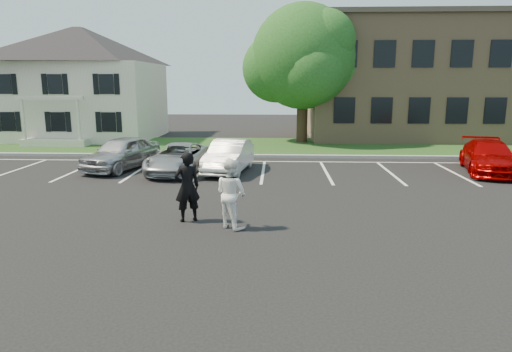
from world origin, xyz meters
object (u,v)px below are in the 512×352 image
Objects in this scene: car_white_sedan at (229,156)px; man_black_suit at (187,187)px; office_building at (465,79)px; car_red_compact at (489,157)px; car_silver_minivan at (179,158)px; tree at (305,59)px; man_white_shirt at (231,193)px; car_silver_west at (122,153)px; house at (82,83)px.

man_black_suit is at bearing -85.45° from car_white_sedan.
car_red_compact is at bearing -106.66° from office_building.
car_silver_minivan is at bearing -163.94° from car_red_compact.
man_black_suit is at bearing -133.27° from car_red_compact.
tree is 4.60× the size of man_white_shirt.
car_silver_west is at bearing -176.39° from car_white_sedan.
office_building reaches higher than car_silver_minivan.
man_black_suit reaches higher than man_white_shirt.
man_white_shirt is at bearing -37.68° from car_silver_west.
tree is (-11.67, -3.91, 1.19)m from office_building.
office_building reaches higher than man_white_shirt.
car_white_sedan is at bearing 11.63° from car_silver_minivan.
car_white_sedan reaches higher than car_silver_minivan.
car_silver_west reaches higher than car_white_sedan.
office_building is 26.87m from man_black_suit.
car_silver_west reaches higher than car_silver_minivan.
man_white_shirt is 0.45× the size of car_white_sedan.
car_silver_minivan is 13.63m from car_red_compact.
house is 27.08m from office_building.
man_black_suit is 0.44× the size of car_silver_minivan.
house is at bearing 141.62° from car_white_sedan.
office_building is at bearing 86.97° from car_red_compact.
tree is at bearing -161.46° from office_building.
car_white_sedan is (2.20, 0.26, 0.07)m from car_silver_minivan.
office_building reaches higher than car_red_compact.
office_building is 26.56m from man_white_shirt.
man_black_suit is at bearing -126.66° from office_building.
man_white_shirt is (1.30, -0.53, -0.04)m from man_black_suit.
house is 5.38× the size of man_white_shirt.
man_black_suit is (-4.26, -17.49, -4.35)m from tree.
tree is at bearing 77.00° from car_white_sedan.
car_white_sedan is (4.95, -0.36, -0.05)m from car_silver_west.
man_black_suit is at bearing 18.09° from man_white_shirt.
man_black_suit is 7.42m from car_white_sedan.
tree is at bearing 141.39° from car_red_compact.
car_white_sedan is 0.89× the size of car_red_compact.
car_silver_west is (-4.52, 7.76, -0.25)m from man_black_suit.
car_white_sedan is at bearing -119.60° from man_black_suit.
tree reaches higher than man_white_shirt.
car_silver_minivan is at bearing -102.35° from man_black_suit.
man_black_suit reaches higher than car_silver_minivan.
house reaches higher than car_white_sedan.
man_black_suit reaches higher than car_red_compact.
car_silver_minivan is 1.07× the size of car_white_sedan.
tree is at bearing 64.63° from car_silver_minivan.
house is 2.26× the size of car_silver_minivan.
car_silver_minivan is at bearing -27.99° from man_white_shirt.
man_black_suit is (-15.93, -21.41, -3.16)m from office_building.
car_white_sedan is at bearing -43.55° from man_white_shirt.
house is 2.42× the size of car_white_sedan.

